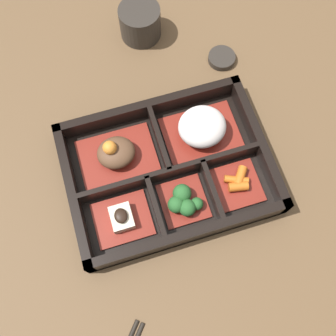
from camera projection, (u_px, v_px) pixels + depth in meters
The scene contains 10 objects.
ground_plane at pixel (168, 173), 0.66m from camera, with size 3.00×3.00×0.00m, color brown.
bento_base at pixel (168, 172), 0.65m from camera, with size 0.32×0.24×0.01m.
bento_rim at pixel (169, 170), 0.63m from camera, with size 0.32×0.24×0.04m.
bowl_stew at pixel (116, 154), 0.64m from camera, with size 0.13×0.09×0.05m.
bowl_rice at pixel (202, 128), 0.65m from camera, with size 0.13×0.09×0.05m.
bowl_tofu at pixel (122, 218), 0.61m from camera, with size 0.09×0.08×0.03m.
bowl_greens at pixel (184, 201), 0.61m from camera, with size 0.07×0.08×0.03m.
bowl_carrots at pixel (238, 183), 0.63m from camera, with size 0.07×0.08×0.02m.
tea_cup at pixel (140, 22), 0.72m from camera, with size 0.08×0.08×0.06m.
sauce_dish at pixel (222, 58), 0.73m from camera, with size 0.05×0.05×0.01m.
Camera 1 is at (-0.06, -0.21, 0.62)m, focal length 42.00 mm.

